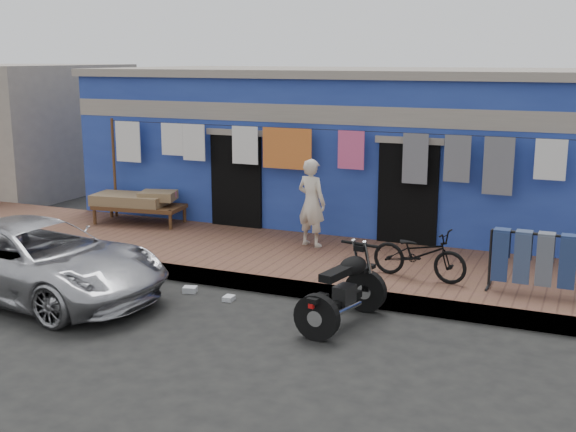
% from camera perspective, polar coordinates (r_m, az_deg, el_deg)
% --- Properties ---
extents(ground, '(80.00, 80.00, 0.00)m').
position_cam_1_polar(ground, '(9.98, -4.63, -8.76)').
color(ground, black).
rests_on(ground, ground).
extents(sidewalk, '(28.00, 3.00, 0.25)m').
position_cam_1_polar(sidewalk, '(12.52, 1.82, -3.68)').
color(sidewalk, brown).
rests_on(sidewalk, ground).
extents(curb, '(28.00, 0.10, 0.25)m').
position_cam_1_polar(curb, '(11.24, -0.92, -5.56)').
color(curb, gray).
rests_on(curb, ground).
extents(building, '(12.20, 5.20, 3.36)m').
position_cam_1_polar(building, '(15.92, 7.19, 5.44)').
color(building, navy).
rests_on(building, ground).
extents(clothesline, '(10.06, 0.06, 2.10)m').
position_cam_1_polar(clothesline, '(13.45, 2.32, 4.84)').
color(clothesline, brown).
rests_on(clothesline, sidewalk).
extents(car, '(4.46, 2.33, 1.21)m').
position_cam_1_polar(car, '(11.62, -19.22, -3.20)').
color(car, '#BCBCC1').
rests_on(car, ground).
extents(seated_person, '(0.66, 0.53, 1.59)m').
position_cam_1_polar(seated_person, '(12.95, 1.87, 1.06)').
color(seated_person, beige).
rests_on(seated_person, sidewalk).
extents(bicycle, '(1.55, 0.73, 0.97)m').
position_cam_1_polar(bicycle, '(11.26, 10.35, -2.52)').
color(bicycle, black).
rests_on(bicycle, sidewalk).
extents(motorcycle, '(1.20, 1.87, 1.07)m').
position_cam_1_polar(motorcycle, '(9.88, 4.34, -5.68)').
color(motorcycle, black).
rests_on(motorcycle, ground).
extents(charpoy, '(2.15, 1.41, 0.64)m').
position_cam_1_polar(charpoy, '(15.13, -11.65, 0.64)').
color(charpoy, brown).
rests_on(charpoy, sidewalk).
extents(jeans_rack, '(1.94, 0.39, 0.93)m').
position_cam_1_polar(jeans_rack, '(11.02, 20.43, -3.54)').
color(jeans_rack, black).
rests_on(jeans_rack, sidewalk).
extents(litter_a, '(0.24, 0.21, 0.09)m').
position_cam_1_polar(litter_a, '(11.43, -7.75, -5.78)').
color(litter_a, silver).
rests_on(litter_a, ground).
extents(litter_b, '(0.19, 0.21, 0.09)m').
position_cam_1_polar(litter_b, '(10.72, 1.50, -6.94)').
color(litter_b, silver).
rests_on(litter_b, ground).
extents(litter_c, '(0.15, 0.19, 0.07)m').
position_cam_1_polar(litter_c, '(11.00, -4.70, -6.50)').
color(litter_c, silver).
rests_on(litter_c, ground).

